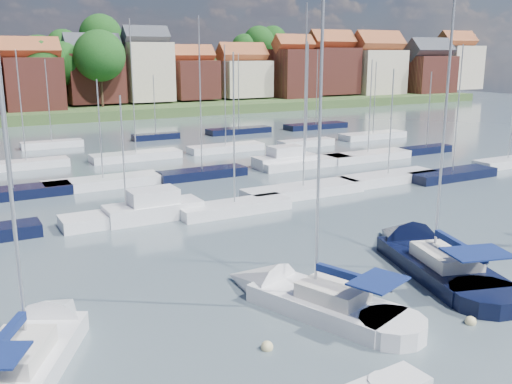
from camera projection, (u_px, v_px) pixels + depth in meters
ground at (140, 166)px, 61.30m from camera, size 260.00×260.00×0.00m
sailboat_left at (36, 347)px, 22.88m from camera, size 7.96×11.33×15.32m
sailboat_centre at (301, 298)px, 27.53m from camera, size 6.57×11.59×15.30m
sailboat_navy at (422, 256)px, 33.24m from camera, size 7.18×13.91×18.54m
buoy_c at (267, 349)px, 23.44m from camera, size 0.51×0.51×0.51m
buoy_d at (470, 324)px, 25.64m from camera, size 0.51×0.51×0.51m
buoy_e at (390, 256)px, 34.17m from camera, size 0.50×0.50×0.50m
marina_field at (173, 168)px, 57.97m from camera, size 79.62×41.41×15.93m
far_shore_town at (31, 83)px, 140.05m from camera, size 212.46×90.00×22.27m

